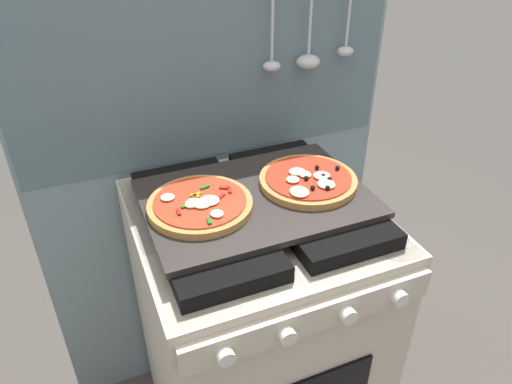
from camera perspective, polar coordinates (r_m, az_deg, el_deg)
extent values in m
cube|color=#7A939E|center=(1.51, -4.88, 1.55)|extent=(1.10, 0.03, 1.55)
cube|color=slate|center=(1.34, -5.42, 15.03)|extent=(1.08, 0.00, 0.56)
cylinder|color=silver|center=(1.34, 1.98, 20.12)|extent=(0.01, 0.01, 0.24)
ellipsoid|color=silver|center=(1.38, 1.87, 14.70)|extent=(0.05, 0.04, 0.03)
cylinder|color=silver|center=(1.39, 6.54, 20.50)|extent=(0.01, 0.01, 0.23)
ellipsoid|color=silver|center=(1.43, 6.19, 15.13)|extent=(0.07, 0.06, 0.04)
cylinder|color=silver|center=(1.45, 11.08, 20.85)|extent=(0.01, 0.01, 0.22)
ellipsoid|color=silver|center=(1.48, 10.55, 16.10)|extent=(0.05, 0.04, 0.03)
cube|color=beige|center=(1.49, 0.00, -16.21)|extent=(0.60, 0.60, 0.86)
cube|color=black|center=(1.20, 0.00, -2.88)|extent=(0.59, 0.59, 0.01)
cube|color=black|center=(1.15, -6.45, -3.37)|extent=(0.24, 0.51, 0.04)
cube|color=black|center=(1.24, 5.98, -0.44)|extent=(0.24, 0.51, 0.04)
cube|color=beige|center=(1.03, 6.84, -14.65)|extent=(0.58, 0.02, 0.07)
cylinder|color=silver|center=(0.97, -3.62, -18.94)|extent=(0.04, 0.02, 0.04)
cylinder|color=silver|center=(1.00, 3.75, -16.68)|extent=(0.04, 0.02, 0.04)
cylinder|color=silver|center=(1.05, 10.87, -14.19)|extent=(0.04, 0.02, 0.04)
cylinder|color=silver|center=(1.11, 16.68, -11.96)|extent=(0.04, 0.02, 0.04)
cube|color=#2D2826|center=(1.17, 0.00, -0.74)|extent=(0.54, 0.38, 0.02)
cylinder|color=#C18947|center=(1.13, -6.67, -1.47)|extent=(0.25, 0.25, 0.02)
cylinder|color=red|center=(1.12, -6.71, -1.01)|extent=(0.22, 0.22, 0.00)
ellipsoid|color=beige|center=(1.07, -4.67, -2.57)|extent=(0.03, 0.03, 0.01)
ellipsoid|color=beige|center=(1.11, -5.56, -1.01)|extent=(0.05, 0.05, 0.01)
ellipsoid|color=beige|center=(1.11, -7.38, -1.25)|extent=(0.04, 0.04, 0.01)
ellipsoid|color=beige|center=(1.10, -6.35, -1.44)|extent=(0.04, 0.04, 0.01)
ellipsoid|color=beige|center=(1.13, -10.45, -0.62)|extent=(0.03, 0.03, 0.01)
ellipsoid|color=beige|center=(1.10, -7.65, -1.45)|extent=(0.03, 0.03, 0.01)
cube|color=#19721E|center=(1.10, -6.45, -1.32)|extent=(0.02, 0.03, 0.00)
cube|color=#19721E|center=(1.16, -6.09, 0.59)|extent=(0.03, 0.01, 0.00)
cube|color=#19721E|center=(1.05, -5.60, -3.40)|extent=(0.01, 0.02, 0.00)
cube|color=#19721E|center=(1.08, -4.61, -2.25)|extent=(0.01, 0.03, 0.00)
cube|color=red|center=(1.16, -3.78, 0.51)|extent=(0.02, 0.02, 0.00)
cube|color=#19721E|center=(1.10, -8.30, -1.60)|extent=(0.03, 0.02, 0.00)
cube|color=red|center=(1.15, -3.13, 0.24)|extent=(0.01, 0.03, 0.00)
cube|color=red|center=(1.08, -9.17, -2.32)|extent=(0.01, 0.02, 0.00)
cube|color=gold|center=(1.14, -7.05, -0.31)|extent=(0.03, 0.02, 0.00)
cube|color=#19721E|center=(1.10, -8.12, -1.47)|extent=(0.01, 0.02, 0.00)
cube|color=gold|center=(1.13, -7.27, -0.44)|extent=(0.02, 0.02, 0.00)
cube|color=red|center=(1.12, -4.16, -0.49)|extent=(0.02, 0.02, 0.00)
cylinder|color=#C18947|center=(1.22, 6.16, 1.38)|extent=(0.25, 0.25, 0.02)
cylinder|color=#B72D19|center=(1.21, 6.19, 1.82)|extent=(0.22, 0.22, 0.00)
ellipsoid|color=beige|center=(1.14, 5.16, 0.04)|extent=(0.05, 0.05, 0.01)
ellipsoid|color=beige|center=(1.19, 4.37, 1.49)|extent=(0.03, 0.03, 0.01)
ellipsoid|color=beige|center=(1.18, 8.33, 0.95)|extent=(0.04, 0.05, 0.01)
ellipsoid|color=beige|center=(1.21, 5.82, 2.11)|extent=(0.03, 0.03, 0.01)
ellipsoid|color=beige|center=(1.22, 4.88, 2.44)|extent=(0.04, 0.04, 0.01)
ellipsoid|color=beige|center=(1.21, 7.80, 1.95)|extent=(0.04, 0.04, 0.01)
sphere|color=black|center=(1.16, 6.75, 0.52)|extent=(0.01, 0.01, 0.01)
sphere|color=black|center=(1.19, 5.99, 1.66)|extent=(0.01, 0.01, 0.01)
sphere|color=black|center=(1.25, 9.60, 2.90)|extent=(0.01, 0.01, 0.01)
sphere|color=black|center=(1.16, 8.49, 0.51)|extent=(0.01, 0.01, 0.01)
sphere|color=black|center=(1.24, 7.25, 2.94)|extent=(0.01, 0.01, 0.01)
sphere|color=black|center=(1.19, 8.72, 1.52)|extent=(0.01, 0.01, 0.01)
sphere|color=black|center=(1.21, 7.98, 1.92)|extent=(0.01, 0.01, 0.01)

